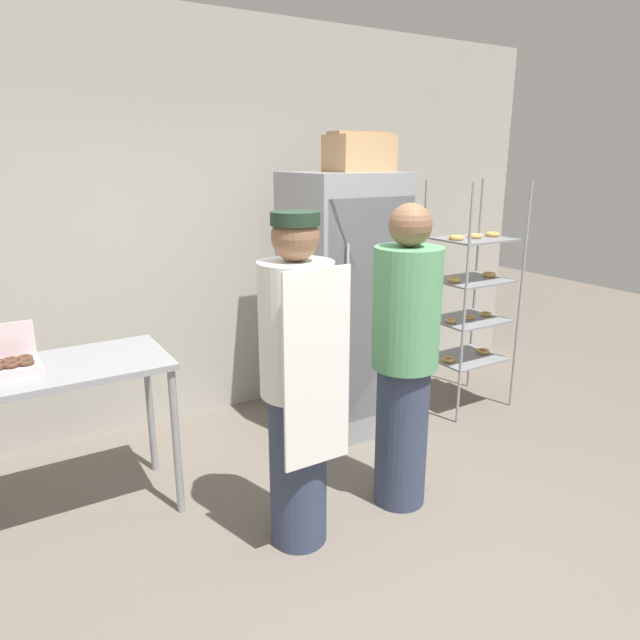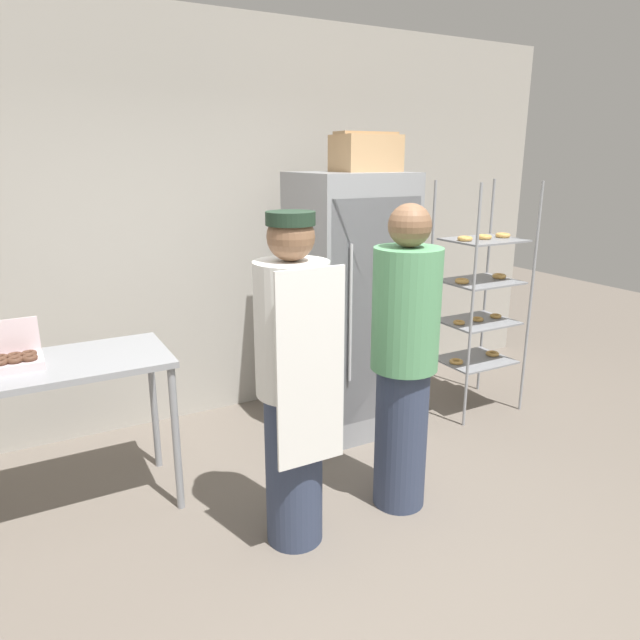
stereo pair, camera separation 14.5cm
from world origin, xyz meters
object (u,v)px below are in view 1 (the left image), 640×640
at_px(baking_rack, 470,297).
at_px(donut_box, 11,365).
at_px(cardboard_storage_box, 359,153).
at_px(person_baker, 298,382).
at_px(person_customer, 405,359).
at_px(refrigerator, 344,306).

distance_m(baking_rack, donut_box, 3.28).
height_order(baking_rack, cardboard_storage_box, cardboard_storage_box).
xyz_separation_m(donut_box, person_baker, (1.22, -0.85, -0.06)).
relative_size(cardboard_storage_box, person_customer, 0.25).
bearing_deg(donut_box, person_baker, -34.96).
xyz_separation_m(refrigerator, person_baker, (-0.97, -1.04, -0.04)).
height_order(baking_rack, person_customer, baking_rack).
height_order(refrigerator, baking_rack, refrigerator).
bearing_deg(person_baker, person_customer, 0.61).
bearing_deg(person_customer, donut_box, 156.21).
bearing_deg(cardboard_storage_box, person_customer, -111.01).
distance_m(person_baker, person_customer, 0.70).
distance_m(refrigerator, donut_box, 2.20).
xyz_separation_m(cardboard_storage_box, person_customer, (-0.41, -1.07, -1.13)).
height_order(baking_rack, person_baker, baking_rack).
xyz_separation_m(refrigerator, donut_box, (-2.19, -0.18, 0.02)).
bearing_deg(person_baker, baking_rack, 22.09).
distance_m(refrigerator, baking_rack, 1.11).
xyz_separation_m(refrigerator, baking_rack, (1.09, -0.20, -0.03)).
bearing_deg(baking_rack, donut_box, 179.69).
height_order(refrigerator, person_customer, refrigerator).
relative_size(refrigerator, cardboard_storage_box, 4.29).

